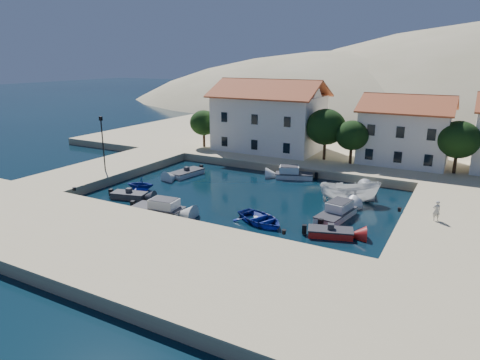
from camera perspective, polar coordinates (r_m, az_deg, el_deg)
name	(u,v)px	position (r m, az deg, el deg)	size (l,w,h in m)	color
ground	(189,230)	(35.44, -6.76, -6.64)	(400.00, 400.00, 0.00)	black
quay_south	(139,253)	(31.01, -13.29, -9.41)	(52.00, 12.00, 1.00)	#CCB98B
quay_east	(476,230)	(38.76, 28.90, -5.81)	(11.00, 20.00, 1.00)	#CCB98B
quay_west	(109,169)	(54.45, -17.07, 1.41)	(8.00, 20.00, 1.00)	#CCB98B
quay_north	(343,146)	(68.00, 13.57, 4.49)	(80.00, 36.00, 1.00)	#CCB98B
hills	(471,178)	(154.58, 28.38, 0.23)	(254.00, 176.00, 99.00)	tan
building_left	(269,114)	(60.52, 3.91, 8.73)	(14.70, 9.45, 9.70)	white
building_mid	(406,128)	(56.56, 21.22, 6.45)	(10.50, 8.40, 8.30)	white
trees	(337,131)	(54.68, 12.84, 6.42)	(37.30, 5.30, 6.45)	#382314
lamppost	(102,138)	(51.16, -17.87, 5.31)	(0.35, 0.25, 6.22)	black
bollards	(242,208)	(36.68, 0.27, -3.80)	(29.36, 9.56, 0.30)	black
motorboat_grey_sw	(129,195)	(44.19, -14.55, -2.01)	(3.75, 2.34, 1.25)	#333237
cabin_cruiser_south	(158,208)	(39.40, -10.87, -3.71)	(4.90, 2.48, 1.60)	silver
rowboat_south	(260,223)	(36.73, 2.73, -5.71)	(3.47, 4.86, 1.01)	navy
motorboat_red_se	(330,233)	(34.67, 11.97, -6.89)	(3.81, 2.57, 1.25)	maroon
cabin_cruiser_east	(336,213)	(38.39, 12.66, -4.35)	(2.69, 5.08, 1.60)	silver
boat_east	(349,202)	(43.11, 14.34, -2.87)	(2.18, 5.81, 2.24)	silver
motorboat_white_ne	(366,193)	(45.51, 16.42, -1.63)	(2.46, 3.77, 1.25)	silver
rowboat_west	(141,189)	(46.91, -13.09, -1.24)	(2.51, 2.91, 1.53)	navy
motorboat_white_west	(187,173)	(51.42, -7.10, 0.92)	(2.57, 4.55, 1.25)	silver
cabin_cruiser_north	(294,174)	(50.23, 7.25, 0.77)	(4.69, 3.22, 1.60)	silver
pedestrian	(436,211)	(37.60, 24.72, -3.73)	(0.61, 0.40, 1.66)	beige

